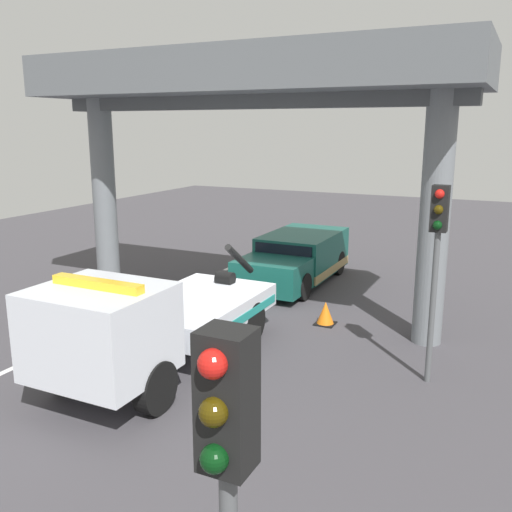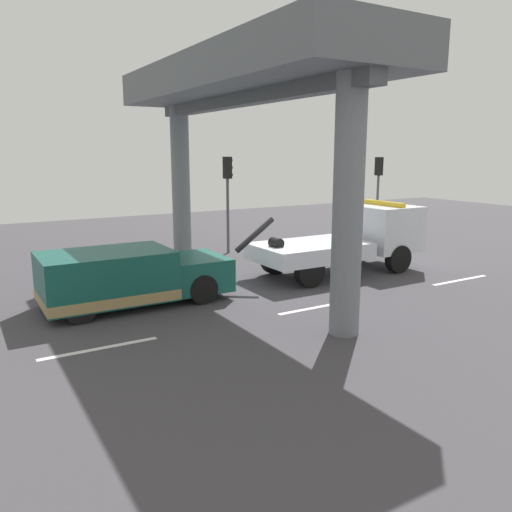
% 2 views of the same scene
% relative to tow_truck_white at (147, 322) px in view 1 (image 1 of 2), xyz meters
% --- Properties ---
extents(ground_plane, '(60.00, 40.00, 0.10)m').
position_rel_tow_truck_white_xyz_m(ground_plane, '(-3.81, 0.00, -1.25)').
color(ground_plane, '#423F44').
extents(lane_stripe_west, '(2.60, 0.16, 0.01)m').
position_rel_tow_truck_white_xyz_m(lane_stripe_west, '(-9.81, -2.93, -1.20)').
color(lane_stripe_west, silver).
rests_on(lane_stripe_west, ground).
extents(lane_stripe_mid, '(2.60, 0.16, 0.01)m').
position_rel_tow_truck_white_xyz_m(lane_stripe_mid, '(-3.81, -2.93, -1.20)').
color(lane_stripe_mid, silver).
rests_on(lane_stripe_mid, ground).
extents(tow_truck_white, '(7.25, 2.42, 2.46)m').
position_rel_tow_truck_white_xyz_m(tow_truck_white, '(0.00, 0.00, 0.00)').
color(tow_truck_white, silver).
rests_on(tow_truck_white, ground).
extents(towed_van_green, '(5.20, 2.22, 1.58)m').
position_rel_tow_truck_white_xyz_m(towed_van_green, '(-8.27, 0.00, -0.42)').
color(towed_van_green, '#145147').
rests_on(towed_van_green, ground).
extents(overpass_structure, '(3.60, 11.81, 7.01)m').
position_rel_tow_truck_white_xyz_m(overpass_structure, '(-4.56, 0.00, 4.86)').
color(overpass_structure, slate).
rests_on(overpass_structure, ground).
extents(traffic_light_near, '(0.39, 0.32, 4.05)m').
position_rel_tow_truck_white_xyz_m(traffic_light_near, '(-2.29, 5.31, 1.76)').
color(traffic_light_near, '#515456').
rests_on(traffic_light_near, ground).
extents(traffic_light_far, '(0.39, 0.32, 3.98)m').
position_rel_tow_truck_white_xyz_m(traffic_light_far, '(6.21, 5.31, 1.71)').
color(traffic_light_far, '#515456').
rests_on(traffic_light_far, ground).
extents(traffic_cone_orange, '(0.52, 0.52, 0.62)m').
position_rel_tow_truck_white_xyz_m(traffic_cone_orange, '(-4.66, 2.28, -0.91)').
color(traffic_cone_orange, orange).
rests_on(traffic_cone_orange, ground).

